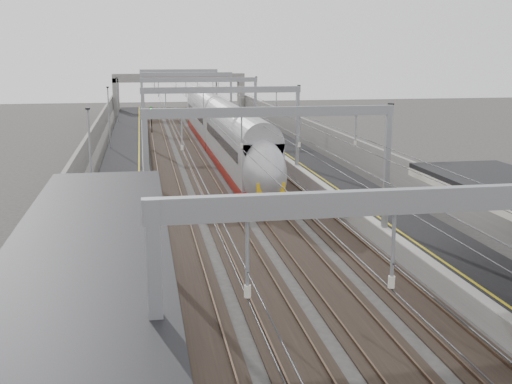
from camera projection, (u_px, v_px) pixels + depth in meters
name	position (u px, v px, depth m)	size (l,w,h in m)	color
platform_left	(125.00, 170.00, 54.51)	(4.00, 120.00, 1.00)	black
platform_right	(307.00, 165.00, 57.25)	(4.00, 120.00, 1.00)	black
tracks	(218.00, 172.00, 55.97)	(11.40, 140.00, 0.20)	black
overhead_line	(209.00, 97.00, 61.05)	(13.00, 140.00, 6.60)	gray
canopy_left	(70.00, 311.00, 13.11)	(4.40, 30.00, 4.24)	black
overbridge	(179.00, 83.00, 107.77)	(22.00, 2.20, 6.90)	slate
wall_left	(86.00, 159.00, 53.72)	(0.30, 120.00, 3.20)	slate
wall_right	(342.00, 151.00, 57.57)	(0.30, 120.00, 3.20)	slate
train	(222.00, 135.00, 64.39)	(2.91, 53.03, 4.59)	maroon
signal_green	(151.00, 115.00, 82.57)	(0.32, 0.32, 3.48)	black
signal_red_near	(228.00, 123.00, 72.95)	(0.32, 0.32, 3.48)	black
signal_red_far	(231.00, 113.00, 85.70)	(0.32, 0.32, 3.48)	black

